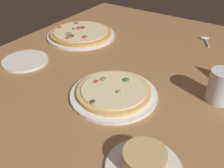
{
  "coord_description": "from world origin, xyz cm",
  "views": [
    {
      "loc": [
        53.55,
        35.92,
        49.21
      ],
      "look_at": [
        1.24,
        1.42,
        7.0
      ],
      "focal_mm": 40.34,
      "sensor_mm": 36.0,
      "label": 1
    }
  ],
  "objects_px": {
    "pizza_main": "(114,92)",
    "ramekin_on_saucer": "(144,163)",
    "pizza_side": "(81,34)",
    "spoon": "(205,39)",
    "side_plate": "(25,61)",
    "water_glass": "(220,88)"
  },
  "relations": [
    {
      "from": "pizza_main",
      "to": "ramekin_on_saucer",
      "type": "xyz_separation_m",
      "value": [
        0.19,
        0.2,
        0.01
      ]
    },
    {
      "from": "pizza_side",
      "to": "spoon",
      "type": "xyz_separation_m",
      "value": [
        -0.27,
        0.48,
        -0.01
      ]
    },
    {
      "from": "ramekin_on_saucer",
      "to": "side_plate",
      "type": "relative_size",
      "value": 0.99
    },
    {
      "from": "ramekin_on_saucer",
      "to": "side_plate",
      "type": "bearing_deg",
      "value": -107.3
    },
    {
      "from": "spoon",
      "to": "pizza_main",
      "type": "bearing_deg",
      "value": -11.2
    },
    {
      "from": "water_glass",
      "to": "spoon",
      "type": "relative_size",
      "value": 0.98
    },
    {
      "from": "ramekin_on_saucer",
      "to": "spoon",
      "type": "xyz_separation_m",
      "value": [
        -0.74,
        -0.09,
        -0.02
      ]
    },
    {
      "from": "pizza_side",
      "to": "ramekin_on_saucer",
      "type": "height_order",
      "value": "ramekin_on_saucer"
    },
    {
      "from": "pizza_side",
      "to": "ramekin_on_saucer",
      "type": "distance_m",
      "value": 0.74
    },
    {
      "from": "pizza_side",
      "to": "water_glass",
      "type": "relative_size",
      "value": 3.07
    },
    {
      "from": "pizza_side",
      "to": "ramekin_on_saucer",
      "type": "bearing_deg",
      "value": 49.6
    },
    {
      "from": "pizza_side",
      "to": "side_plate",
      "type": "height_order",
      "value": "pizza_side"
    },
    {
      "from": "ramekin_on_saucer",
      "to": "water_glass",
      "type": "bearing_deg",
      "value": 168.55
    },
    {
      "from": "spoon",
      "to": "pizza_side",
      "type": "bearing_deg",
      "value": -60.88
    },
    {
      "from": "pizza_main",
      "to": "pizza_side",
      "type": "height_order",
      "value": "pizza_side"
    },
    {
      "from": "ramekin_on_saucer",
      "to": "pizza_side",
      "type": "bearing_deg",
      "value": -130.4
    },
    {
      "from": "water_glass",
      "to": "ramekin_on_saucer",
      "type": "bearing_deg",
      "value": -11.45
    },
    {
      "from": "pizza_main",
      "to": "side_plate",
      "type": "height_order",
      "value": "pizza_main"
    },
    {
      "from": "pizza_main",
      "to": "water_glass",
      "type": "relative_size",
      "value": 2.69
    },
    {
      "from": "pizza_side",
      "to": "ramekin_on_saucer",
      "type": "xyz_separation_m",
      "value": [
        0.48,
        0.56,
        0.01
      ]
    },
    {
      "from": "ramekin_on_saucer",
      "to": "side_plate",
      "type": "distance_m",
      "value": 0.61
    },
    {
      "from": "water_glass",
      "to": "pizza_main",
      "type": "bearing_deg",
      "value": -60.65
    }
  ]
}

